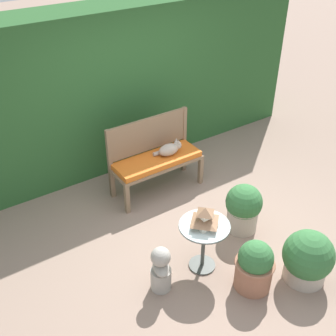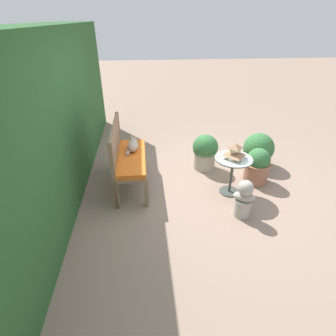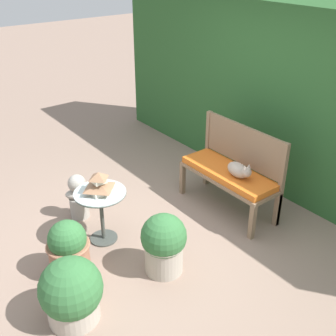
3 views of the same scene
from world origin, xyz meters
The scene contains 11 objects.
ground centered at (0.00, 0.00, 0.00)m, with size 30.00×30.00×0.00m, color gray.
foliage_hedge_back centered at (0.00, 2.33, 1.20)m, with size 6.40×0.79×2.40m, color #285628.
garden_bench centered at (0.04, 1.15, 0.47)m, with size 1.30×0.49×0.55m.
bench_backrest centered at (0.04, 1.37, 0.75)m, with size 1.30×0.06×1.07m.
cat centered at (0.23, 1.12, 0.64)m, with size 0.40×0.21×0.22m.
patio_table centered at (-0.35, -0.42, 0.49)m, with size 0.57×0.57×0.63m.
pagoda_birdhouse centered at (-0.35, -0.42, 0.73)m, with size 0.29×0.29×0.24m.
garden_bust centered at (-0.92, -0.42, 0.29)m, with size 0.27×0.34×0.58m.
potted_plant_bench_left centered at (0.50, -1.20, 0.30)m, with size 0.57×0.57×0.63m.
potted_plant_table_far centered at (0.48, -0.18, 0.34)m, with size 0.47×0.47×0.66m.
potted_plant_hedge_corner centered at (-0.07, -0.96, 0.30)m, with size 0.44×0.44×0.62m.
Camera 2 is at (-3.74, 0.91, 2.48)m, focal length 28.00 mm.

